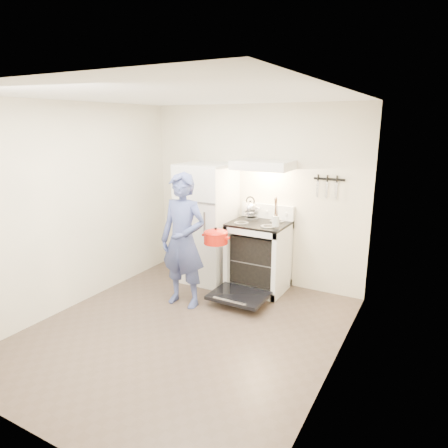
% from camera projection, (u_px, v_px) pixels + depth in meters
% --- Properties ---
extents(floor, '(3.60, 3.60, 0.00)m').
position_uv_depth(floor, '(185.00, 331.00, 4.44)').
color(floor, '#4C3D33').
rests_on(floor, ground).
extents(back_wall, '(3.20, 0.02, 2.50)m').
position_uv_depth(back_wall, '(254.00, 195.00, 5.66)').
color(back_wall, beige).
rests_on(back_wall, ground).
extents(refrigerator, '(0.70, 0.70, 1.70)m').
position_uv_depth(refrigerator, '(207.00, 223.00, 5.73)').
color(refrigerator, white).
rests_on(refrigerator, floor).
extents(stove_body, '(0.76, 0.65, 0.92)m').
position_uv_depth(stove_body, '(259.00, 257.00, 5.47)').
color(stove_body, white).
rests_on(stove_body, floor).
extents(cooktop, '(0.76, 0.65, 0.03)m').
position_uv_depth(cooktop, '(259.00, 224.00, 5.35)').
color(cooktop, black).
rests_on(cooktop, stove_body).
extents(backsplash, '(0.76, 0.07, 0.20)m').
position_uv_depth(backsplash, '(268.00, 211.00, 5.56)').
color(backsplash, white).
rests_on(backsplash, cooktop).
extents(oven_door, '(0.70, 0.54, 0.04)m').
position_uv_depth(oven_door, '(239.00, 296.00, 5.05)').
color(oven_door, black).
rests_on(oven_door, floor).
extents(oven_rack, '(0.60, 0.52, 0.01)m').
position_uv_depth(oven_rack, '(259.00, 258.00, 5.47)').
color(oven_rack, slate).
rests_on(oven_rack, stove_body).
extents(range_hood, '(0.76, 0.50, 0.12)m').
position_uv_depth(range_hood, '(263.00, 165.00, 5.22)').
color(range_hood, white).
rests_on(range_hood, back_wall).
extents(knife_strip, '(0.40, 0.02, 0.03)m').
position_uv_depth(knife_strip, '(329.00, 179.00, 5.08)').
color(knife_strip, black).
rests_on(knife_strip, back_wall).
extents(pizza_stone, '(0.32, 0.32, 0.02)m').
position_uv_depth(pizza_stone, '(254.00, 258.00, 5.45)').
color(pizza_stone, '#8D6549').
rests_on(pizza_stone, oven_rack).
extents(tea_kettle, '(0.25, 0.21, 0.30)m').
position_uv_depth(tea_kettle, '(250.00, 207.00, 5.58)').
color(tea_kettle, silver).
rests_on(tea_kettle, cooktop).
extents(utensil_jar, '(0.09, 0.09, 0.13)m').
position_uv_depth(utensil_jar, '(276.00, 221.00, 5.02)').
color(utensil_jar, silver).
rests_on(utensil_jar, cooktop).
extents(person, '(0.62, 0.42, 1.68)m').
position_uv_depth(person, '(183.00, 241.00, 4.91)').
color(person, navy).
rests_on(person, floor).
extents(dutch_oven, '(0.37, 0.30, 0.24)m').
position_uv_depth(dutch_oven, '(216.00, 238.00, 4.97)').
color(dutch_oven, red).
rests_on(dutch_oven, person).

